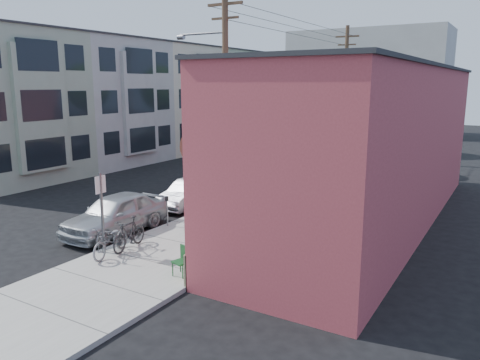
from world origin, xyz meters
The scene contains 27 objects.
ground centered at (0.00, 0.00, 0.00)m, with size 120.00×120.00×0.00m, color black.
sidewalk centered at (4.25, 11.00, 0.07)m, with size 4.50×58.00×0.15m, color #A7A49B.
cafe_building centered at (8.99, 4.99, 3.30)m, with size 6.60×20.20×6.61m.
apartment_row centered at (-11.85, 14.00, 4.50)m, with size 6.30×32.00×9.00m.
end_cap_building centered at (-2.00, 42.00, 6.00)m, with size 18.00×8.00×12.00m, color #A9A8A3.
sign_post centered at (2.35, -4.18, 1.83)m, with size 0.07×0.45×2.80m.
parking_meter_near centered at (2.25, -0.66, 0.98)m, with size 0.14×0.14×1.24m.
parking_meter_far centered at (2.25, 7.61, 0.98)m, with size 0.14×0.14×1.24m.
utility_pole_near centered at (2.39, 3.51, 5.41)m, with size 3.57×0.28×10.00m.
utility_pole_far centered at (2.45, 20.51, 5.34)m, with size 1.80×0.28×10.00m.
tree_bare centered at (2.80, 6.72, 2.97)m, with size 0.24×0.24×5.64m.
tree_leafy_mid centered at (2.80, 15.80, 5.59)m, with size 4.22×4.22×7.56m.
tree_leafy_far centered at (2.80, 25.96, 5.35)m, with size 5.06×5.06×7.74m.
patio_chair_a centered at (6.13, -2.51, 0.59)m, with size 0.50×0.50×0.88m, color #13441B, non-canonical shape.
patio_chair_b centered at (5.87, -4.39, 0.59)m, with size 0.50×0.50×0.88m, color #13441B, non-canonical shape.
patron_grey centered at (6.20, -2.45, 1.10)m, with size 0.69×0.45×1.89m, color gray.
patron_green centered at (6.03, -3.78, 1.13)m, with size 0.95×0.74×1.96m, color #2F7651.
cyclist centered at (3.84, 1.92, 1.05)m, with size 1.17×0.67×1.81m, color maroon.
cyclist_bike centered at (3.84, 1.92, 0.60)m, with size 0.59×1.69×0.89m, color black.
parked_bike_a centered at (2.87, -3.49, 0.71)m, with size 0.53×1.88×1.13m, color black.
parked_bike_b centered at (2.77, -4.24, 0.68)m, with size 0.70×2.00×1.05m, color slate.
car_0 centered at (0.80, -2.10, 0.80)m, with size 1.90×4.72×1.61m, color #B4B8BD.
car_1 centered at (0.80, 2.72, 0.64)m, with size 1.36×3.91×1.29m, color #B5B5BD.
car_2 centered at (0.62, 7.68, 0.73)m, with size 2.04×5.03×1.46m, color black.
car_3 centered at (0.80, 14.00, 0.74)m, with size 2.45×5.32×1.48m, color gray.
car_4 centered at (0.51, 19.44, 0.75)m, with size 1.59×4.55×1.50m, color #A6ABAD.
bus centered at (-3.26, 26.41, 1.57)m, with size 2.64×11.27×3.14m, color silver.
Camera 1 is at (14.26, -14.96, 5.88)m, focal length 35.00 mm.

